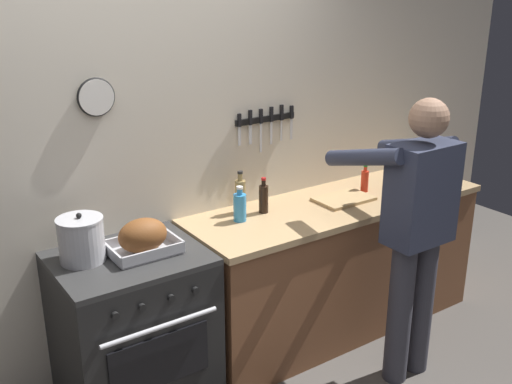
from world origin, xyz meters
The scene contains 11 objects.
wall_back centered at (0.00, 1.35, 1.30)m, with size 6.00×0.13×2.60m.
counter_block centered at (1.20, 0.99, 0.45)m, with size 2.03×0.65×0.90m.
stove centered at (-0.22, 0.99, 0.45)m, with size 0.76×0.67×0.90m.
person_cook centered at (1.21, 0.36, 0.95)m, with size 0.51×0.63×1.66m.
roasting_pan centered at (-0.14, 0.98, 0.99)m, with size 0.35×0.26×0.19m.
stock_pot centered at (-0.43, 1.07, 1.01)m, with size 0.23×0.23×0.26m.
cutting_board centered at (1.24, 0.98, 0.91)m, with size 0.36×0.24×0.02m, color tan.
bottle_vinegar centered at (0.58, 1.17, 1.01)m, with size 0.06×0.06×0.26m.
bottle_soy_sauce centered at (0.70, 1.10, 0.99)m, with size 0.06×0.06×0.22m.
bottle_hot_sauce centered at (1.47, 1.03, 0.98)m, with size 0.05×0.05×0.18m.
bottle_dish_soap centered at (0.51, 1.07, 0.99)m, with size 0.08×0.08×0.21m.
Camera 1 is at (-1.26, -1.68, 2.23)m, focal length 42.37 mm.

